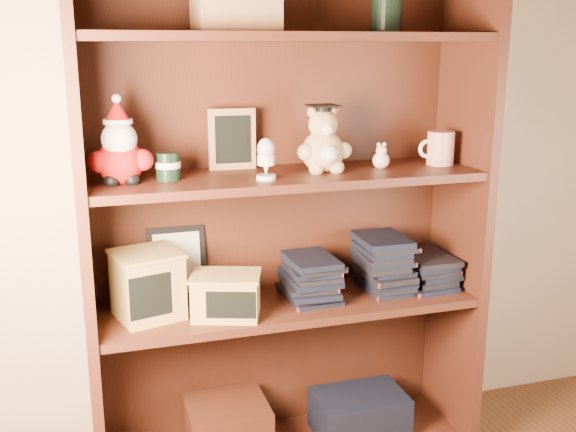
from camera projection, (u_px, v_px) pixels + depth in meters
name	position (u px, v px, depth m)	size (l,w,h in m)	color
bookcase	(282.00, 225.00, 2.07)	(1.20, 0.35, 1.60)	#452013
shelf_lower	(288.00, 304.00, 2.08)	(1.14, 0.33, 0.02)	#452013
shelf_upper	(288.00, 177.00, 1.98)	(1.14, 0.33, 0.02)	#452013
santa_plush	(120.00, 150.00, 1.81)	(0.18, 0.13, 0.25)	#A50F0F
teachers_tin	(168.00, 166.00, 1.87)	(0.07, 0.07, 0.08)	black
chalkboard_plaque	(232.00, 140.00, 2.02)	(0.14, 0.08, 0.18)	#9E7547
egg_cup	(266.00, 157.00, 1.87)	(0.06, 0.06, 0.12)	white
grad_teddy_bear	(323.00, 146.00, 1.98)	(0.17, 0.14, 0.20)	tan
pink_figurine	(381.00, 158.00, 2.05)	(0.05, 0.05, 0.08)	beige
teacher_mug	(440.00, 148.00, 2.11)	(0.12, 0.08, 0.11)	silver
certificate_frame	(177.00, 262.00, 2.09)	(0.18, 0.05, 0.22)	black
treats_box	(147.00, 284.00, 1.93)	(0.22, 0.22, 0.20)	tan
pencils_box	(226.00, 295.00, 1.94)	(0.23, 0.20, 0.13)	tan
book_stack_left	(310.00, 276.00, 2.08)	(0.14, 0.20, 0.14)	black
book_stack_mid	(384.00, 264.00, 2.15)	(0.14, 0.20, 0.18)	black
book_stack_right	(427.00, 271.00, 2.20)	(0.14, 0.20, 0.10)	black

